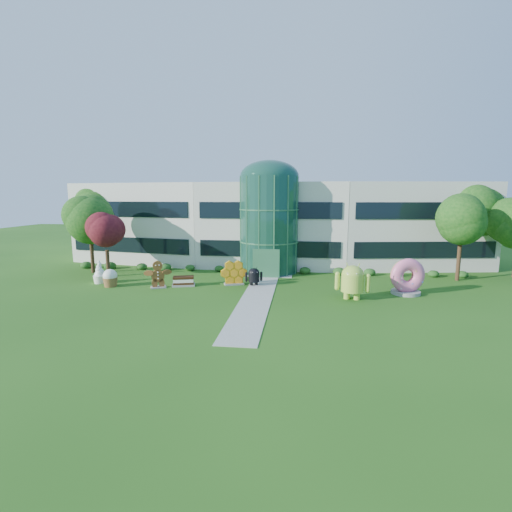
% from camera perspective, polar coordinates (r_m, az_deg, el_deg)
% --- Properties ---
extents(ground, '(140.00, 140.00, 0.00)m').
position_cam_1_polar(ground, '(27.58, -0.28, -7.37)').
color(ground, '#215114').
rests_on(ground, ground).
extents(building, '(46.00, 15.00, 9.30)m').
position_cam_1_polar(building, '(44.45, 2.73, 5.08)').
color(building, beige).
rests_on(building, ground).
extents(atrium, '(6.00, 6.00, 9.80)m').
position_cam_1_polar(atrium, '(38.47, 2.04, 4.80)').
color(atrium, '#194738').
rests_on(atrium, ground).
extents(walkway, '(2.40, 20.00, 0.04)m').
position_cam_1_polar(walkway, '(29.48, 0.23, -6.23)').
color(walkway, '#9E9E93').
rests_on(walkway, ground).
extents(tree_red, '(4.00, 4.00, 6.00)m').
position_cam_1_polar(tree_red, '(38.96, -21.98, 1.37)').
color(tree_red, '#3F0C14').
rests_on(tree_red, ground).
extents(trees_backdrop, '(52.00, 8.00, 8.40)m').
position_cam_1_polar(trees_backdrop, '(39.52, 2.16, 3.90)').
color(trees_backdrop, '#104111').
rests_on(trees_backdrop, ground).
extents(android_green, '(3.08, 2.37, 3.12)m').
position_cam_1_polar(android_green, '(29.34, 14.62, -3.51)').
color(android_green, '#A4C73F').
rests_on(android_green, ground).
extents(android_black, '(1.89, 1.56, 1.85)m').
position_cam_1_polar(android_black, '(32.84, -0.33, -2.99)').
color(android_black, black).
rests_on(android_black, ground).
extents(donut, '(3.10, 2.00, 2.98)m').
position_cam_1_polar(donut, '(32.33, 22.16, -2.86)').
color(donut, '#E5577A').
rests_on(donut, ground).
extents(gingerbread, '(2.77, 1.99, 2.39)m').
position_cam_1_polar(gingerbread, '(33.11, -14.86, -2.72)').
color(gingerbread, brown).
rests_on(gingerbread, ground).
extents(ice_cream_sandwich, '(2.15, 1.45, 0.88)m').
position_cam_1_polar(ice_cream_sandwich, '(33.41, -11.09, -3.81)').
color(ice_cream_sandwich, black).
rests_on(ice_cream_sandwich, ground).
extents(honeycomb, '(2.67, 1.71, 1.98)m').
position_cam_1_polar(honeycomb, '(33.21, -3.41, -2.75)').
color(honeycomb, orange).
rests_on(honeycomb, ground).
extents(froyo, '(1.27, 1.27, 2.16)m').
position_cam_1_polar(froyo, '(36.65, -22.94, -2.20)').
color(froyo, white).
rests_on(froyo, ground).
extents(cupcake, '(1.37, 1.37, 1.57)m').
position_cam_1_polar(cupcake, '(34.94, -21.52, -3.13)').
color(cupcake, white).
rests_on(cupcake, ground).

